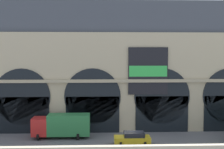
% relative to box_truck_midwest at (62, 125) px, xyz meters
% --- Properties ---
extents(ground_plane, '(200.00, 200.00, 0.00)m').
position_rel_box_truck_midwest_xyz_m(ground_plane, '(8.86, -2.46, -1.70)').
color(ground_plane, slate).
extents(station_building, '(50.84, 5.69, 18.60)m').
position_rel_box_truck_midwest_xyz_m(station_building, '(8.89, 5.19, 7.31)').
color(station_building, '#BCAD8C').
rests_on(station_building, ground).
extents(box_truck_midwest, '(7.50, 2.91, 3.12)m').
position_rel_box_truck_midwest_xyz_m(box_truck_midwest, '(0.00, 0.00, 0.00)').
color(box_truck_midwest, red).
rests_on(box_truck_midwest, ground).
extents(car_center, '(4.40, 2.22, 1.55)m').
position_rel_box_truck_midwest_xyz_m(car_center, '(8.97, -3.31, -0.90)').
color(car_center, gold).
rests_on(car_center, ground).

